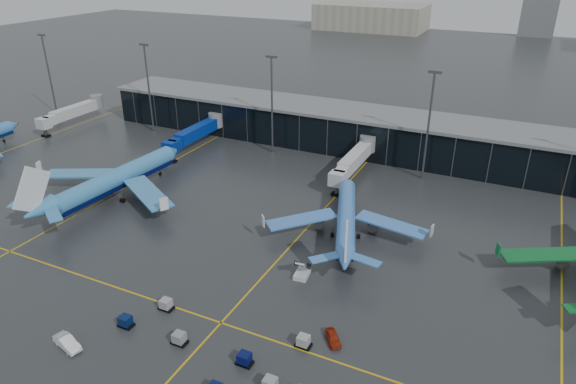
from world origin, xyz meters
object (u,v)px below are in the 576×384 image
at_px(service_van_white, 67,342).
at_px(service_van_red, 333,338).
at_px(airliner_klm_near, 347,207).
at_px(baggage_carts, 223,352).
at_px(airliner_arkefly, 116,167).
at_px(mobile_airstair, 302,273).

bearing_deg(service_van_white, service_van_red, -48.89).
xyz_separation_m(airliner_klm_near, baggage_carts, (-3.48, -38.45, -4.82)).
distance_m(airliner_arkefly, mobile_airstair, 50.49).
distance_m(airliner_klm_near, service_van_red, 30.93).
bearing_deg(baggage_carts, airliner_arkefly, 145.56).
distance_m(airliner_arkefly, baggage_carts, 57.36).
bearing_deg(baggage_carts, service_van_red, 36.90).
relative_size(airliner_arkefly, service_van_red, 11.21).
height_order(airliner_arkefly, mobile_airstair, airliner_arkefly).
bearing_deg(airliner_arkefly, service_van_white, -52.24).
distance_m(baggage_carts, service_van_red, 15.32).
height_order(baggage_carts, service_van_white, baggage_carts).
xyz_separation_m(airliner_arkefly, mobile_airstair, (48.98, -10.70, -5.98)).
bearing_deg(mobile_airstair, service_van_red, -56.75).
bearing_deg(service_van_red, service_van_white, 170.41).
distance_m(mobile_airstair, service_van_red, 16.10).
height_order(baggage_carts, mobile_airstair, mobile_airstair).
bearing_deg(service_van_red, mobile_airstair, 92.75).
relative_size(airliner_klm_near, mobile_airstair, 10.54).
relative_size(service_van_red, service_van_white, 0.80).
bearing_deg(mobile_airstair, airliner_arkefly, 161.09).
distance_m(baggage_carts, service_van_white, 21.62).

